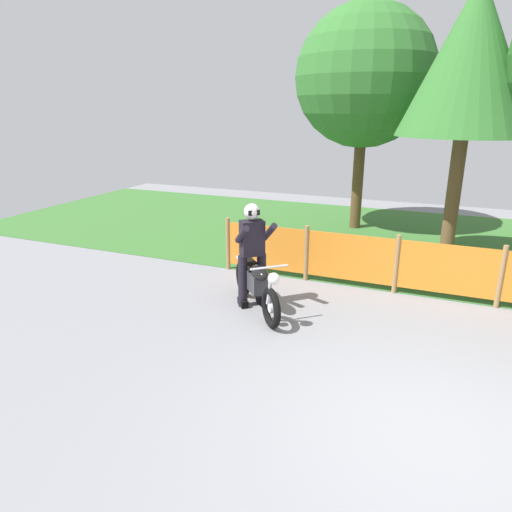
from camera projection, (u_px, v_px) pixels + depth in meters
ground at (433, 432)px, 4.59m from camera, size 24.00×24.00×0.02m
grass_verge at (447, 245)px, 10.79m from camera, size 24.00×6.98×0.01m
barrier_fence at (447, 270)px, 7.56m from camera, size 8.12×0.08×1.05m
tree_leftmost at (365, 77)px, 11.19m from camera, size 3.41×3.41×5.51m
tree_near_left at (472, 59)px, 8.53m from camera, size 2.57×2.57×5.41m
motorcycle_lead at (256, 284)px, 7.22m from camera, size 1.37×1.52×0.92m
rider_lead at (252, 252)px, 7.24m from camera, size 0.73×0.73×1.69m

